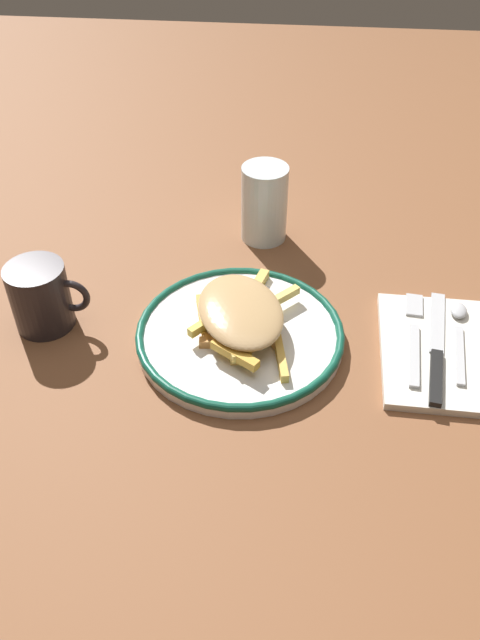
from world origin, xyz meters
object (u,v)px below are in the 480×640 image
spoon (459,327)px  water_glass (264,203)px  plate (240,334)px  fries_heap (240,315)px  knife (437,355)px  fork (414,337)px  coffee_mug (41,297)px  napkin (436,349)px

spoon → water_glass: size_ratio=1.28×
spoon → water_glass: 0.34m
plate → fries_heap: size_ratio=1.30×
fries_heap → knife: size_ratio=0.98×
plate → fork: 0.22m
fork → knife: (0.02, -0.03, 0.00)m
water_glass → spoon: bearing=-37.3°
water_glass → coffee_mug: 0.36m
fries_heap → knife: fries_heap is taller
coffee_mug → fork: bearing=0.9°
fries_heap → spoon: bearing=6.9°
napkin → fork: size_ratio=1.15×
knife → water_glass: size_ratio=1.76×
fork → spoon: (0.06, 0.02, 0.00)m
napkin → spoon: size_ratio=1.34×
water_glass → fries_heap: bearing=-93.1°
fries_heap → coffee_mug: 0.26m
knife → water_glass: (-0.23, 0.26, 0.05)m
plate → fork: size_ratio=1.52×
spoon → coffee_mug: 0.54m
napkin → spoon: (0.03, 0.03, 0.01)m
knife → spoon: (0.04, 0.05, 0.00)m
fries_heap → spoon: 0.28m
fork → water_glass: 0.31m
coffee_mug → spoon: bearing=3.2°
water_glass → fork: bearing=-47.3°
water_glass → coffee_mug: bearing=-139.1°
napkin → plate: bearing=-179.2°
knife → water_glass: 0.35m
spoon → plate: bearing=-172.2°
fork → coffee_mug: size_ratio=1.68×
spoon → coffee_mug: bearing=-176.8°
knife → spoon: size_ratio=1.38×
fries_heap → water_glass: bearing=86.9°
plate → coffee_mug: bearing=178.2°
spoon → napkin: bearing=-133.0°
plate → napkin: 0.25m
fork → spoon: spoon is taller
coffee_mug → napkin: bearing=-0.5°
fries_heap → napkin: size_ratio=1.01×
plate → water_glass: water_glass is taller
fries_heap → plate: bearing=-83.6°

